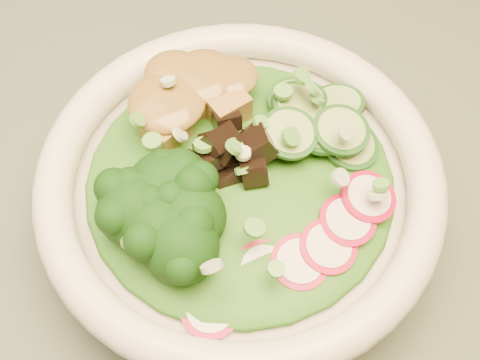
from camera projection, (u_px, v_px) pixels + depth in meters
dining_table at (207, 264)px, 0.58m from camera, size 1.20×0.80×0.75m
salad_bowl at (240, 195)px, 0.44m from camera, size 0.26×0.26×0.07m
lettuce_bed at (240, 179)px, 0.42m from camera, size 0.20×0.20×0.02m
broccoli_florets at (159, 221)px, 0.39m from camera, size 0.09×0.08×0.04m
radish_slices at (309, 248)px, 0.40m from camera, size 0.11×0.06×0.02m
cucumber_slices at (319, 122)px, 0.43m from camera, size 0.08×0.08×0.03m
mushroom_heap at (229, 155)px, 0.42m from camera, size 0.08×0.08×0.04m
tofu_cubes at (187, 105)px, 0.44m from camera, size 0.10×0.07×0.03m
peanut_sauce at (185, 93)px, 0.43m from camera, size 0.07×0.05×0.02m
scallion_garnish at (240, 159)px, 0.41m from camera, size 0.19×0.19×0.02m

